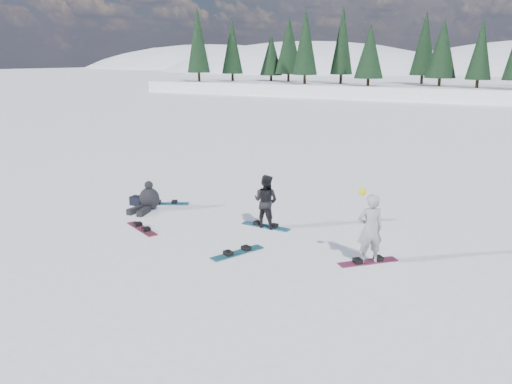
% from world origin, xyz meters
% --- Properties ---
extents(ground, '(420.00, 420.00, 0.00)m').
position_xyz_m(ground, '(0.00, 0.00, 0.00)').
color(ground, white).
rests_on(ground, ground).
extents(alpine_backdrop, '(412.50, 227.00, 53.20)m').
position_xyz_m(alpine_backdrop, '(-11.72, 189.17, -13.98)').
color(alpine_backdrop, white).
rests_on(alpine_backdrop, ground).
extents(snowboarder_woman, '(0.75, 0.70, 1.87)m').
position_xyz_m(snowboarder_woman, '(1.84, 0.01, 0.87)').
color(snowboarder_woman, gray).
rests_on(snowboarder_woman, ground).
extents(snowboarder_man, '(0.79, 0.63, 1.57)m').
position_xyz_m(snowboarder_man, '(-1.55, 1.20, 0.79)').
color(snowboarder_man, black).
rests_on(snowboarder_man, ground).
extents(seated_rider, '(0.73, 1.16, 0.96)m').
position_xyz_m(seated_rider, '(-5.68, 0.91, 0.37)').
color(seated_rider, black).
rests_on(seated_rider, ground).
extents(gear_bag, '(0.46, 0.31, 0.30)m').
position_xyz_m(gear_bag, '(-6.38, 1.17, 0.15)').
color(gear_bag, black).
rests_on(gear_bag, ground).
extents(snowboard_woman, '(1.26, 1.25, 0.03)m').
position_xyz_m(snowboard_woman, '(1.84, 0.02, 0.01)').
color(snowboard_woman, '#911F4B').
rests_on(snowboard_woman, ground).
extents(snowboard_man, '(1.51, 0.31, 0.03)m').
position_xyz_m(snowboard_man, '(-1.55, 1.20, 0.01)').
color(snowboard_man, teal).
rests_on(snowboard_man, ground).
extents(snowboard_loose_c, '(1.45, 0.96, 0.03)m').
position_xyz_m(snowboard_loose_c, '(-5.59, 1.72, 0.01)').
color(snowboard_loose_c, '#1A668F').
rests_on(snowboard_loose_c, ground).
extents(snowboard_loose_b, '(1.48, 0.89, 0.03)m').
position_xyz_m(snowboard_loose_b, '(-4.61, -0.67, 0.01)').
color(snowboard_loose_b, maroon).
rests_on(snowboard_loose_b, ground).
extents(snowboard_loose_a, '(0.86, 1.48, 0.03)m').
position_xyz_m(snowboard_loose_a, '(-1.25, -0.97, 0.01)').
color(snowboard_loose_a, '#166C79').
rests_on(snowboard_loose_a, ground).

